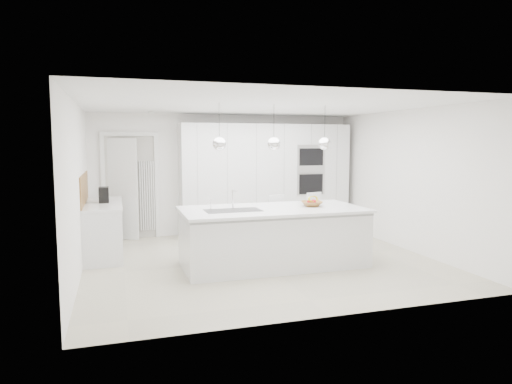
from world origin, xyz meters
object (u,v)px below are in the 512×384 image
object	(u,v)px
island_base	(273,238)
fruit_bowl	(312,204)
bar_stool_right	(317,221)
bar_stool_left	(278,224)
espresso_machine	(104,195)

from	to	relation	value
island_base	fruit_bowl	xyz separation A→B (m)	(0.67, 0.06, 0.51)
fruit_bowl	bar_stool_right	bearing A→B (deg)	59.95
bar_stool_left	bar_stool_right	xyz separation A→B (m)	(0.73, -0.01, 0.01)
fruit_bowl	bar_stool_left	world-z (taller)	bar_stool_left
island_base	bar_stool_left	bearing A→B (deg)	65.24
espresso_machine	bar_stool_left	bearing A→B (deg)	-12.63
fruit_bowl	bar_stool_right	world-z (taller)	bar_stool_right
fruit_bowl	bar_stool_left	distance (m)	0.95
fruit_bowl	bar_stool_right	distance (m)	1.00
island_base	fruit_bowl	world-z (taller)	fruit_bowl
bar_stool_right	fruit_bowl	bearing A→B (deg)	-134.26
island_base	bar_stool_right	bearing A→B (deg)	36.83
bar_stool_left	island_base	bearing A→B (deg)	-126.08
island_base	espresso_machine	world-z (taller)	espresso_machine
fruit_bowl	bar_stool_right	xyz separation A→B (m)	(0.45, 0.78, -0.44)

